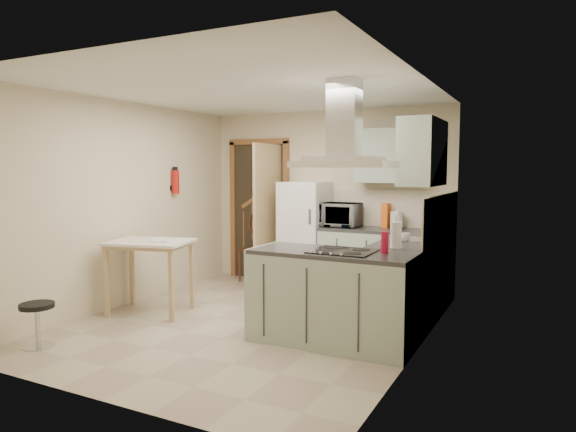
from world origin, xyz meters
The scene contains 28 objects.
floor centered at (0.00, 0.00, 0.00)m, with size 4.20×4.20×0.00m, color tan.
ceiling centered at (0.00, 0.00, 2.50)m, with size 4.20×4.20×0.00m, color silver.
back_wall centered at (0.00, 2.10, 1.25)m, with size 3.60×3.60×0.00m, color beige.
left_wall centered at (-1.80, 0.00, 1.25)m, with size 4.20×4.20×0.00m, color beige.
right_wall centered at (1.80, 0.00, 1.25)m, with size 4.20×4.20×0.00m, color beige.
doorway centered at (-1.10, 2.07, 1.05)m, with size 1.10×0.12×2.10m, color brown.
fridge centered at (-0.20, 1.80, 0.75)m, with size 0.60×0.60×1.50m, color white.
counter_back centered at (0.66, 1.80, 0.45)m, with size 1.08×0.60×0.90m, color #9EB2A0.
counter_right centered at (1.50, 1.12, 0.45)m, with size 0.60×1.95×0.90m, color #9EB2A0.
splashback centered at (0.96, 2.09, 1.15)m, with size 1.68×0.02×0.50m, color beige.
wall_cabinet_back centered at (0.95, 1.93, 1.85)m, with size 0.85×0.35×0.70m, color #9EB2A0.
wall_cabinet_right centered at (1.62, 0.85, 1.85)m, with size 0.35×0.90×0.70m, color #9EB2A0.
peninsula centered at (1.02, -0.18, 0.45)m, with size 1.55×0.65×0.90m, color #9EB2A0.
hob centered at (1.12, -0.18, 0.91)m, with size 0.58×0.50×0.01m, color black.
extractor_hood centered at (1.12, -0.18, 1.72)m, with size 0.90×0.55×0.10m, color silver.
sink centered at (1.50, 0.95, 0.91)m, with size 0.45×0.40×0.01m, color silver.
fire_extinguisher centered at (-1.74, 0.90, 1.50)m, with size 0.10×0.10×0.32m, color #B2140F.
drop_leaf_table centered at (-1.26, -0.17, 0.43)m, with size 0.91×0.68×0.85m, color #CCB87D.
bentwood_chair centered at (-1.07, 1.90, 0.47)m, with size 0.42×0.42×0.94m, color #51281B.
stool centered at (-1.42, -1.54, 0.21)m, with size 0.31×0.31×0.42m, color black.
microwave centered at (0.30, 1.79, 1.06)m, with size 0.58×0.39×0.32m, color black.
kettle centered at (1.07, 1.92, 1.02)m, with size 0.17×0.17×0.24m, color silver.
cereal_box centered at (0.91, 2.00, 1.06)m, with size 0.09×0.21×0.32m, color orange.
soap_bottle centered at (1.67, 1.34, 0.98)m, with size 0.07×0.08×0.16m, color silver.
paper_towel centered at (1.51, 0.25, 1.04)m, with size 0.11×0.11×0.27m, color white.
cup centered at (1.47, 0.75, 0.95)m, with size 0.12×0.12×0.09m, color silver.
red_bottle centered at (1.50, -0.07, 1.00)m, with size 0.07×0.07×0.20m, color #B20F2F.
book centered at (-1.20, -0.20, 0.90)m, with size 0.17×0.23×0.10m, color #882D43.
Camera 1 is at (2.83, -4.67, 1.67)m, focal length 32.00 mm.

